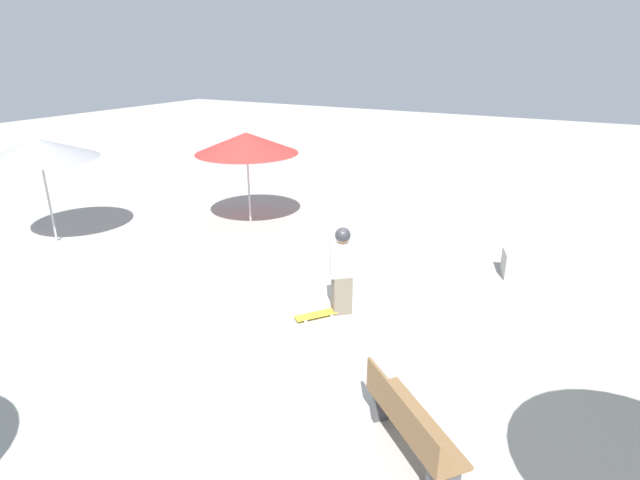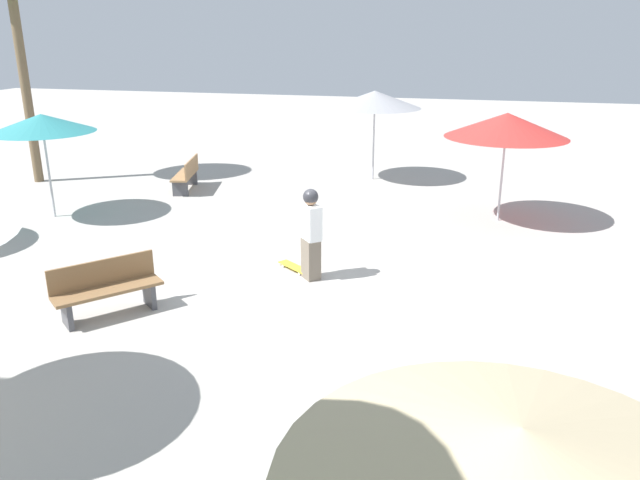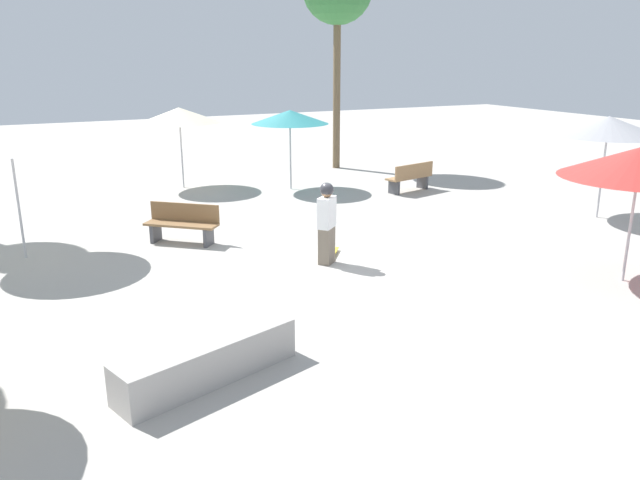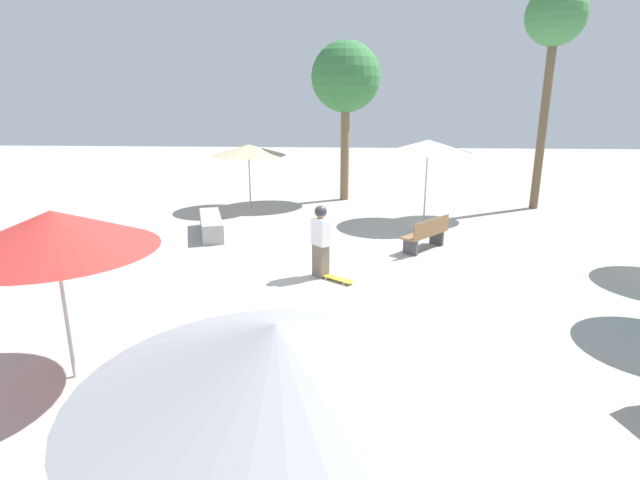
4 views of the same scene
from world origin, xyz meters
TOP-DOWN VIEW (x-y plane):
  - ground_plane at (0.00, 0.00)m, footprint 60.00×60.00m
  - skater_main at (-0.09, 0.13)m, footprint 0.48×0.46m
  - skateboard at (-0.39, -0.25)m, footprint 0.64×0.76m
  - concrete_ledge at (3.30, 3.53)m, footprint 2.49×1.30m
  - bench_near at (2.07, -2.50)m, footprint 1.50×1.37m
  - bench_far at (-5.33, -4.71)m, footprint 1.66×0.81m
  - shade_umbrella_teal at (-2.29, -6.63)m, footprint 2.30×2.30m
  - shade_umbrella_red at (-4.48, 3.37)m, footprint 2.68×2.68m
  - shade_umbrella_grey at (-7.82, -0.07)m, footprint 2.60×2.60m
  - shade_umbrella_tan at (6.88, 3.08)m, footprint 2.61×2.61m

SIDE VIEW (x-z plane):
  - ground_plane at x=0.00m, z-range 0.00..0.00m
  - skateboard at x=-0.39m, z-range 0.02..0.09m
  - concrete_ledge at x=3.30m, z-range 0.00..0.53m
  - bench_near at x=2.07m, z-range 0.00..0.85m
  - bench_far at x=-5.33m, z-range 0.00..0.85m
  - skater_main at x=-0.09m, z-range 0.06..1.67m
  - shade_umbrella_tan at x=6.88m, z-range 0.95..3.21m
  - shade_umbrella_red at x=-4.48m, z-range 0.95..3.37m
  - shade_umbrella_teal at x=-2.29m, z-range 0.98..3.34m
  - shade_umbrella_grey at x=-7.82m, z-range 1.02..3.53m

